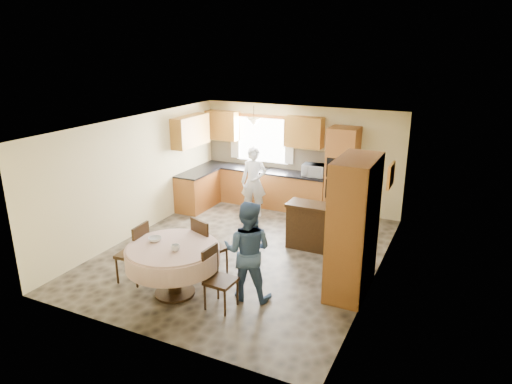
{
  "coord_description": "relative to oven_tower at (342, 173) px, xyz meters",
  "views": [
    {
      "loc": [
        3.7,
        -7.23,
        3.88
      ],
      "look_at": [
        0.11,
        0.3,
        1.17
      ],
      "focal_mm": 32.0,
      "sensor_mm": 36.0,
      "label": 1
    }
  ],
  "objects": [
    {
      "name": "counter_back",
      "position": [
        -2.0,
        0.01,
        -0.16
      ],
      "size": [
        3.3,
        0.64,
        0.04
      ],
      "primitive_type": "cube",
      "color": "black",
      "rests_on": "base_cab_back"
    },
    {
      "name": "chair_left",
      "position": [
        -2.28,
        -4.48,
        -0.48
      ],
      "size": [
        0.49,
        0.49,
        1.05
      ],
      "rotation": [
        0.0,
        0.0,
        -1.49
      ],
      "color": "#39250F",
      "rests_on": "floor"
    },
    {
      "name": "backsplash",
      "position": [
        -2.0,
        0.3,
        0.12
      ],
      "size": [
        3.3,
        0.02,
        0.55
      ],
      "primitive_type": "cube",
      "color": "tan",
      "rests_on": "wall_back"
    },
    {
      "name": "wall_left",
      "position": [
        -3.65,
        -2.69,
        0.19
      ],
      "size": [
        0.02,
        6.0,
        2.5
      ],
      "primitive_type": "cube",
      "color": "beige",
      "rests_on": "floor"
    },
    {
      "name": "framed_picture",
      "position": [
        1.32,
        -1.56,
        0.52
      ],
      "size": [
        0.06,
        0.53,
        0.44
      ],
      "color": "gold",
      "rests_on": "wall_right"
    },
    {
      "name": "curtain_right",
      "position": [
        -1.4,
        0.24,
        0.59
      ],
      "size": [
        0.22,
        0.02,
        1.15
      ],
      "primitive_type": "cube",
      "color": "white",
      "rests_on": "wall_back"
    },
    {
      "name": "base_cab_back",
      "position": [
        -2.0,
        0.01,
        -0.62
      ],
      "size": [
        3.3,
        0.6,
        0.88
      ],
      "primitive_type": "cube",
      "color": "#AF6B2E",
      "rests_on": "floor"
    },
    {
      "name": "wall_cab_side",
      "position": [
        -3.48,
        -0.89,
        0.85
      ],
      "size": [
        0.33,
        1.2,
        0.72
      ],
      "primitive_type": "cube",
      "color": "#C68831",
      "rests_on": "wall_left"
    },
    {
      "name": "cup_table",
      "position": [
        -1.31,
        -4.7,
        -0.16
      ],
      "size": [
        0.17,
        0.17,
        0.1
      ],
      "primitive_type": "imported",
      "rotation": [
        0.0,
        0.0,
        -0.29
      ],
      "color": "#B2B2B2",
      "rests_on": "dining_table"
    },
    {
      "name": "bottle_sideboard",
      "position": [
        0.41,
        -1.92,
        -0.04
      ],
      "size": [
        0.15,
        0.15,
        0.31
      ],
      "primitive_type": "imported",
      "rotation": [
        0.0,
        0.0,
        -0.37
      ],
      "color": "silver",
      "rests_on": "sideboard"
    },
    {
      "name": "cupboard",
      "position": [
        1.07,
        -3.24,
        0.07
      ],
      "size": [
        0.59,
        1.18,
        2.25
      ],
      "primitive_type": "cube",
      "color": "#AF6B2E",
      "rests_on": "floor"
    },
    {
      "name": "floor",
      "position": [
        -1.15,
        -2.69,
        -1.06
      ],
      "size": [
        5.0,
        6.0,
        0.01
      ],
      "primitive_type": "cube",
      "color": "brown",
      "rests_on": "ground"
    },
    {
      "name": "wall_cab_right",
      "position": [
        -1.0,
        0.15,
        0.85
      ],
      "size": [
        0.9,
        0.33,
        0.72
      ],
      "primitive_type": "cube",
      "color": "#C68831",
      "rests_on": "wall_back"
    },
    {
      "name": "ceiling",
      "position": [
        -1.15,
        -2.69,
        1.44
      ],
      "size": [
        5.0,
        6.0,
        0.01
      ],
      "primitive_type": "cube",
      "color": "white",
      "rests_on": "wall_back"
    },
    {
      "name": "curtain_left",
      "position": [
        -2.9,
        0.24,
        0.59
      ],
      "size": [
        0.22,
        0.02,
        1.15
      ],
      "primitive_type": "cube",
      "color": "white",
      "rests_on": "wall_back"
    },
    {
      "name": "chair_right",
      "position": [
        -0.66,
        -4.59,
        -0.52
      ],
      "size": [
        0.44,
        0.44,
        0.97
      ],
      "rotation": [
        0.0,
        0.0,
        1.51
      ],
      "color": "#39250F",
      "rests_on": "floor"
    },
    {
      "name": "wall_right",
      "position": [
        1.35,
        -2.69,
        0.19
      ],
      "size": [
        0.02,
        6.0,
        2.5
      ],
      "primitive_type": "cube",
      "color": "beige",
      "rests_on": "floor"
    },
    {
      "name": "base_cab_left",
      "position": [
        -3.35,
        -0.89,
        -0.62
      ],
      "size": [
        0.6,
        1.2,
        0.88
      ],
      "primitive_type": "cube",
      "color": "#AF6B2E",
      "rests_on": "floor"
    },
    {
      "name": "wall_back",
      "position": [
        -1.15,
        0.31,
        0.19
      ],
      "size": [
        5.0,
        0.02,
        2.5
      ],
      "primitive_type": "cube",
      "color": "beige",
      "rests_on": "floor"
    },
    {
      "name": "oven_lower",
      "position": [
        0.0,
        -0.31,
        -0.31
      ],
      "size": [
        0.56,
        0.01,
        0.45
      ],
      "primitive_type": "cube",
      "color": "black",
      "rests_on": "oven_tower"
    },
    {
      "name": "person_sink",
      "position": [
        -1.87,
        -0.77,
        -0.24
      ],
      "size": [
        0.68,
        0.54,
        1.64
      ],
      "primitive_type": "imported",
      "rotation": [
        0.0,
        0.0,
        0.27
      ],
      "color": "silver",
      "rests_on": "floor"
    },
    {
      "name": "pendant",
      "position": [
        -2.15,
        -0.19,
        1.06
      ],
      "size": [
        0.36,
        0.36,
        0.18
      ],
      "primitive_type": "cone",
      "rotation": [
        3.14,
        0.0,
        0.0
      ],
      "color": "beige",
      "rests_on": "ceiling"
    },
    {
      "name": "window",
      "position": [
        -2.15,
        0.29,
        0.54
      ],
      "size": [
        1.4,
        0.03,
        1.1
      ],
      "primitive_type": "cube",
      "color": "white",
      "rests_on": "wall_back"
    },
    {
      "name": "dining_table",
      "position": [
        -1.47,
        -4.57,
        -0.4
      ],
      "size": [
        1.49,
        1.49,
        0.85
      ],
      "color": "#39250F",
      "rests_on": "floor"
    },
    {
      "name": "oven_tower",
      "position": [
        0.0,
        0.0,
        0.0
      ],
      "size": [
        0.66,
        0.62,
        2.12
      ],
      "primitive_type": "cube",
      "color": "#AF6B2E",
      "rests_on": "floor"
    },
    {
      "name": "bowl_sideboard",
      "position": [
        -0.29,
        -1.92,
        -0.17
      ],
      "size": [
        0.26,
        0.26,
        0.06
      ],
      "primitive_type": "imported",
      "rotation": [
        0.0,
        0.0,
        -0.14
      ],
      "color": "#B2B2B2",
      "rests_on": "sideboard"
    },
    {
      "name": "oven_upper",
      "position": [
        0.0,
        -0.31,
        0.19
      ],
      "size": [
        0.56,
        0.01,
        0.45
      ],
      "primitive_type": "cube",
      "color": "black",
      "rests_on": "oven_tower"
    },
    {
      "name": "person_dining",
      "position": [
        -0.35,
        -4.14,
        -0.25
      ],
      "size": [
        0.89,
        0.75,
        1.62
      ],
      "primitive_type": "imported",
      "rotation": [
        0.0,
        0.0,
        3.33
      ],
      "color": "#38537A",
      "rests_on": "floor"
    },
    {
      "name": "chair_back",
      "position": [
        -1.3,
        -3.83,
        -0.46
      ],
      "size": [
        0.6,
        0.6,
        1.08
      ],
      "rotation": [
        0.0,
        0.0,
        2.78
      ],
      "color": "#39250F",
      "rests_on": "floor"
    },
    {
      "name": "sideboard",
      "position": [
        0.07,
        -1.92,
        -0.63
      ],
      "size": [
        1.21,
        0.5,
        0.86
      ],
      "primitive_type": "cube",
      "rotation": [
        0.0,
        0.0,
        0.0
      ],
      "color": "#39250F",
      "rests_on": "floor"
    },
    {
      "name": "wall_front",
      "position": [
        -1.15,
        -5.69,
        0.19
      ],
      "size": [
        5.0,
        0.02,
        2.5
      ],
      "primitive_type": "cube",
      "color": "beige",
      "rests_on": "floor"
    },
    {
      "name": "wall_cab_left",
      "position": [
        -3.2,
        0.15,
        0.85
      ],
      "size": [
        0.85,
        0.33,
        0.72
      ],
      "primitive_type": "cube",
      "color": "#C68831",
      "rests_on": "wall_back"
    },
    {
      "name": "space_heater",
      "position": [
        0.69,
        -2.72,
        -0.81
      ],
      "size": [
        0.38,
        0.29,
        0.49
      ],
      "primitive_type": "cube",
      "rotation": [
        0.0,
        0.0,
        0.1
      ],
      "color": "black",
      "rests_on": "floor"
    },
    {
      "name": "microwave",
      "position": [
        -0.65,
        -0.04,
        0.01
      ],
      "size": [
        0.55,
        0.39,
        0.29
      ],
      "primitive_type": "imported",
      "rotation": [
        0.0,
        0.0,
        0.06
      ],
      "color": "silver",
      "rests_on": "counter_back"
    },
    {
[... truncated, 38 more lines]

